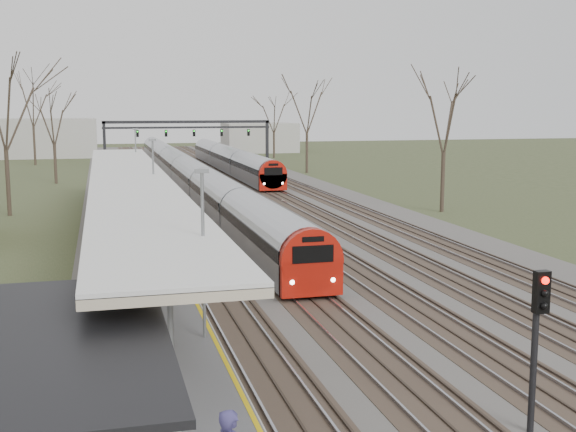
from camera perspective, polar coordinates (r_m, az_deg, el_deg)
The scene contains 10 objects.
track_bed at distance 63.07m, azimuth -4.62°, elevation 1.55°, with size 24.00×160.00×0.22m.
platform at distance 44.79m, azimuth -12.51°, elevation -0.98°, with size 3.50×69.00×1.00m, color #9E9B93.
canopy at distance 39.86m, azimuth -12.42°, elevation 2.82°, with size 4.10×50.00×3.11m.
station_building at distance 16.06m, azimuth -21.23°, elevation -14.85°, with size 6.00×9.00×3.20m, color silver.
signal_gantry at distance 92.32m, azimuth -7.89°, elevation 6.77°, with size 21.00×0.59×6.08m.
tree_west_far at distance 55.04m, azimuth -21.58°, elevation 8.25°, with size 5.50×5.50×11.33m.
tree_east_far at distance 54.48m, azimuth 12.29°, elevation 7.88°, with size 5.00×5.00×10.30m.
train_near at distance 72.49m, azimuth -8.18°, elevation 3.54°, with size 2.62×90.21×3.05m.
train_far at distance 86.95m, azimuth -4.60°, elevation 4.44°, with size 2.62×45.21×3.05m.
signal_post at distance 18.04m, azimuth 19.10°, elevation -8.32°, with size 0.35×0.45×4.10m.
Camera 1 is at (-10.50, -6.65, 7.85)m, focal length 45.00 mm.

